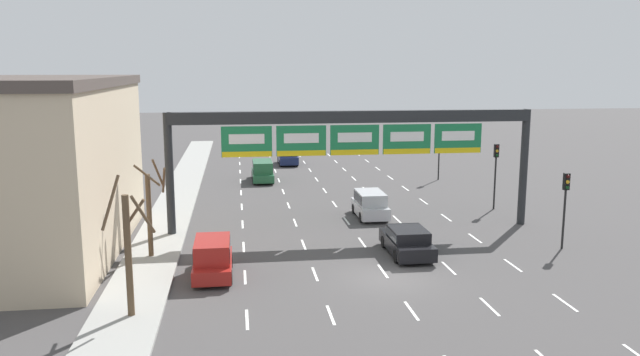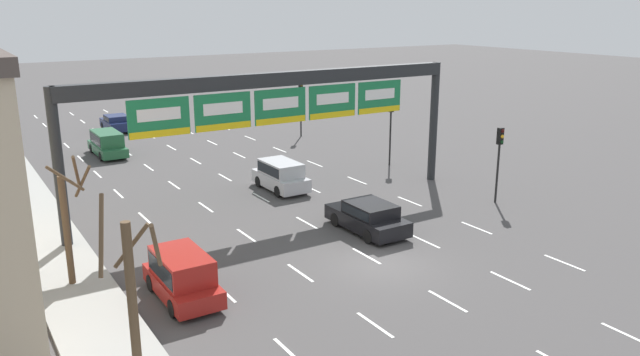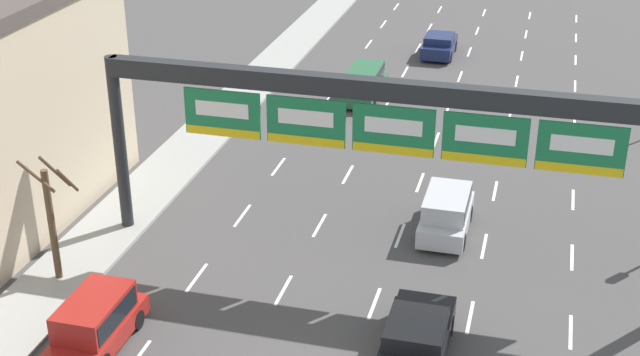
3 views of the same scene
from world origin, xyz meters
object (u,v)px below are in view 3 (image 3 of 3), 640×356
sign_gantry (395,117)px  car_navy (439,44)px  car_black (417,335)px  suv_red (96,320)px  tree_bare_closest (52,215)px  suv_green (364,82)px  suv_silver (446,211)px

sign_gantry → car_navy: sign_gantry is taller
sign_gantry → car_navy: size_ratio=5.54×
car_black → suv_red: bearing=-168.1°
sign_gantry → tree_bare_closest: bearing=-159.1°
suv_green → suv_silver: suv_green is taller
sign_gantry → suv_red: sign_gantry is taller
car_navy → suv_silver: 23.23m
suv_green → car_black: suv_green is taller
suv_red → tree_bare_closest: tree_bare_closest is taller
tree_bare_closest → car_black: bearing=-4.8°
car_navy → suv_red: suv_red is taller
sign_gantry → car_black: size_ratio=4.88×
car_navy → suv_red: size_ratio=0.98×
sign_gantry → suv_red: 12.05m
suv_green → tree_bare_closest: 22.40m
sign_gantry → suv_silver: 5.98m
sign_gantry → tree_bare_closest: 12.42m
suv_green → car_black: 23.41m
tree_bare_closest → suv_silver: bearing=29.2°
car_navy → tree_bare_closest: (-9.42, -30.19, 1.95)m
car_black → suv_red: 10.16m
sign_gantry → car_black: (1.86, -5.39, -5.10)m
car_navy → suv_green: 9.30m
suv_green → tree_bare_closest: tree_bare_closest is taller
suv_green → sign_gantry: bearing=-74.6°
car_navy → suv_green: bearing=-108.3°
car_navy → suv_green: suv_green is taller
suv_red → sign_gantry: bearing=42.8°
sign_gantry → suv_silver: (1.68, 2.94, -4.93)m
suv_green → car_black: bearing=-73.7°
car_black → suv_silver: suv_silver is taller
car_navy → suv_green: size_ratio=0.84×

